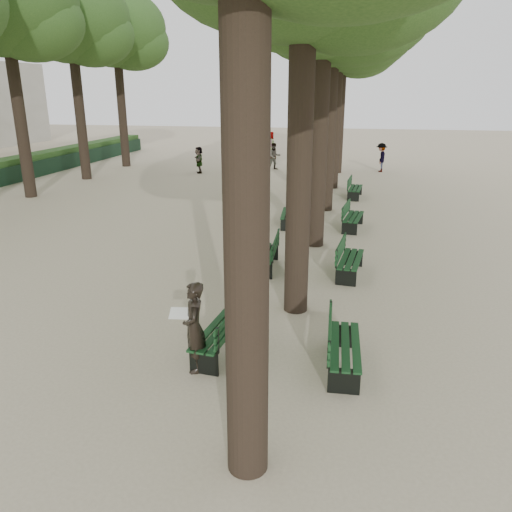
# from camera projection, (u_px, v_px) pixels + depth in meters

# --- Properties ---
(ground) EXTENTS (120.00, 120.00, 0.00)m
(ground) POSITION_uv_depth(u_px,v_px,m) (188.00, 373.00, 8.65)
(ground) COLOR #BDAF8F
(ground) RESTS_ON ground
(tree_central_3) EXTENTS (6.00, 6.00, 9.95)m
(tree_central_3) POSITION_uv_depth(u_px,v_px,m) (335.00, 3.00, 18.04)
(tree_central_3) COLOR #33261C
(tree_central_3) RESTS_ON ground
(tree_central_4) EXTENTS (6.00, 6.00, 9.95)m
(tree_central_4) POSITION_uv_depth(u_px,v_px,m) (340.00, 21.00, 22.69)
(tree_central_4) COLOR #33261C
(tree_central_4) RESTS_ON ground
(tree_central_5) EXTENTS (6.00, 6.00, 9.95)m
(tree_central_5) POSITION_uv_depth(u_px,v_px,m) (344.00, 33.00, 27.34)
(tree_central_5) COLOR #33261C
(tree_central_5) RESTS_ON ground
(tree_far_3) EXTENTS (6.00, 6.00, 10.45)m
(tree_far_3) POSITION_uv_depth(u_px,v_px,m) (3.00, 1.00, 20.42)
(tree_far_3) COLOR #33261C
(tree_far_3) RESTS_ON ground
(tree_far_4) EXTENTS (6.00, 6.00, 10.45)m
(tree_far_4) POSITION_uv_depth(u_px,v_px,m) (70.00, 17.00, 25.07)
(tree_far_4) COLOR #33261C
(tree_far_4) RESTS_ON ground
(tree_far_5) EXTENTS (6.00, 6.00, 10.45)m
(tree_far_5) POSITION_uv_depth(u_px,v_px,m) (115.00, 29.00, 29.72)
(tree_far_5) COLOR #33261C
(tree_far_5) RESTS_ON ground
(bench_left_0) EXTENTS (0.76, 1.85, 0.92)m
(bench_left_0) POSITION_uv_depth(u_px,v_px,m) (220.00, 339.00, 9.24)
(bench_left_0) COLOR black
(bench_left_0) RESTS_ON ground
(bench_left_1) EXTENTS (0.68, 1.83, 0.92)m
(bench_left_1) POSITION_uv_depth(u_px,v_px,m) (266.00, 259.00, 13.63)
(bench_left_1) COLOR black
(bench_left_1) RESTS_ON ground
(bench_left_2) EXTENTS (0.71, 1.84, 0.92)m
(bench_left_2) POSITION_uv_depth(u_px,v_px,m) (289.00, 218.00, 18.02)
(bench_left_2) COLOR black
(bench_left_2) RESTS_ON ground
(bench_left_3) EXTENTS (0.76, 1.85, 0.92)m
(bench_left_3) POSITION_uv_depth(u_px,v_px,m) (305.00, 190.00, 23.04)
(bench_left_3) COLOR black
(bench_left_3) RESTS_ON ground
(bench_right_0) EXTENTS (0.64, 1.82, 0.92)m
(bench_right_0) POSITION_uv_depth(u_px,v_px,m) (344.00, 354.00, 8.71)
(bench_right_0) COLOR black
(bench_right_0) RESTS_ON ground
(bench_right_1) EXTENTS (0.75, 1.85, 0.92)m
(bench_right_1) POSITION_uv_depth(u_px,v_px,m) (350.00, 265.00, 13.14)
(bench_right_1) COLOR black
(bench_right_1) RESTS_ON ground
(bench_right_2) EXTENTS (0.79, 1.86, 0.92)m
(bench_right_2) POSITION_uv_depth(u_px,v_px,m) (353.00, 222.00, 17.54)
(bench_right_2) COLOR black
(bench_right_2) RESTS_ON ground
(bench_right_3) EXTENTS (0.71, 1.84, 0.92)m
(bench_right_3) POSITION_uv_depth(u_px,v_px,m) (355.00, 192.00, 22.65)
(bench_right_3) COLOR black
(bench_right_3) RESTS_ON ground
(man_with_map) EXTENTS (0.70, 0.72, 1.62)m
(man_with_map) POSITION_uv_depth(u_px,v_px,m) (194.00, 327.00, 8.51)
(man_with_map) COLOR black
(man_with_map) RESTS_ON ground
(pedestrian_a) EXTENTS (0.84, 0.64, 1.61)m
(pedestrian_a) POSITION_uv_depth(u_px,v_px,m) (274.00, 156.00, 30.65)
(pedestrian_a) COLOR #262628
(pedestrian_a) RESTS_ON ground
(pedestrian_b) EXTENTS (0.37, 1.11, 1.70)m
(pedestrian_b) POSITION_uv_depth(u_px,v_px,m) (381.00, 157.00, 29.78)
(pedestrian_b) COLOR #262628
(pedestrian_b) RESTS_ON ground
(pedestrian_e) EXTENTS (0.80, 1.44, 1.53)m
(pedestrian_e) POSITION_uv_depth(u_px,v_px,m) (199.00, 160.00, 29.37)
(pedestrian_e) COLOR #262628
(pedestrian_e) RESTS_ON ground
(pedestrian_d) EXTENTS (0.53, 0.94, 1.82)m
(pedestrian_d) POSITION_uv_depth(u_px,v_px,m) (271.00, 144.00, 36.42)
(pedestrian_d) COLOR #262628
(pedestrian_d) RESTS_ON ground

